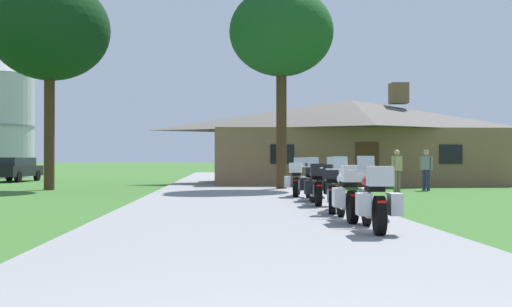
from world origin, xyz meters
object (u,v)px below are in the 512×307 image
object	(u,v)px
bystander_tan_shirt_near_lodge	(397,169)
metal_silo_distant	(3,118)
parked_black_suv_far_left	(13,168)
motorcycle_yellow_third_in_row	(333,188)
motorcycle_green_fifth_in_row	(311,182)
bystander_gray_shirt_beside_signpost	(426,168)
tree_left_near	(50,16)
motorcycle_red_fourth_in_row	(317,185)
motorcycle_black_farthest_in_row	(297,180)
tree_by_lodge_front	(281,20)
motorcycle_red_nearest_to_camera	(375,200)
motorcycle_white_second_in_row	(348,194)

from	to	relation	value
bystander_tan_shirt_near_lodge	metal_silo_distant	size ratio (longest dim) A/B	0.20
parked_black_suv_far_left	motorcycle_yellow_third_in_row	bearing A→B (deg)	-52.80
motorcycle_green_fifth_in_row	bystander_gray_shirt_beside_signpost	world-z (taller)	bystander_gray_shirt_beside_signpost
tree_left_near	metal_silo_distant	bearing A→B (deg)	113.79
motorcycle_green_fifth_in_row	metal_silo_distant	xyz separation A→B (m)	(-18.33, 27.10, 3.60)
motorcycle_red_fourth_in_row	parked_black_suv_far_left	world-z (taller)	parked_black_suv_far_left
motorcycle_red_fourth_in_row	parked_black_suv_far_left	xyz separation A→B (m)	(-14.69, 20.60, 0.17)
motorcycle_black_farthest_in_row	bystander_tan_shirt_near_lodge	world-z (taller)	bystander_tan_shirt_near_lodge
bystander_gray_shirt_beside_signpost	metal_silo_distant	world-z (taller)	metal_silo_distant
motorcycle_yellow_third_in_row	metal_silo_distant	distance (m)	36.60
tree_by_lodge_front	motorcycle_red_nearest_to_camera	bearing A→B (deg)	-89.60
motorcycle_white_second_in_row	bystander_tan_shirt_near_lodge	distance (m)	12.44
motorcycle_red_fourth_in_row	tree_by_lodge_front	xyz separation A→B (m)	(-0.06, 9.85, 6.59)
motorcycle_red_fourth_in_row	metal_silo_distant	xyz separation A→B (m)	(-18.20, 29.21, 3.60)
motorcycle_black_farthest_in_row	bystander_tan_shirt_near_lodge	xyz separation A→B (m)	(4.24, 3.08, 0.32)
motorcycle_red_nearest_to_camera	motorcycle_green_fifth_in_row	distance (m)	8.52
motorcycle_black_farthest_in_row	metal_silo_distant	world-z (taller)	metal_silo_distant
bystander_gray_shirt_beside_signpost	motorcycle_black_farthest_in_row	bearing A→B (deg)	77.80
motorcycle_yellow_third_in_row	tree_left_near	bearing A→B (deg)	138.78
motorcycle_yellow_third_in_row	motorcycle_green_fifth_in_row	xyz separation A→B (m)	(0.09, 4.43, -0.01)
motorcycle_red_fourth_in_row	bystander_gray_shirt_beside_signpost	bearing A→B (deg)	59.43
bystander_tan_shirt_near_lodge	tree_left_near	bearing A→B (deg)	136.16
motorcycle_white_second_in_row	bystander_gray_shirt_beside_signpost	world-z (taller)	bystander_gray_shirt_beside_signpost
motorcycle_red_nearest_to_camera	motorcycle_green_fifth_in_row	world-z (taller)	same
bystander_tan_shirt_near_lodge	parked_black_suv_far_left	size ratio (longest dim) A/B	0.35
motorcycle_red_nearest_to_camera	tree_by_lodge_front	xyz separation A→B (m)	(-0.11, 16.25, 6.59)
tree_left_near	motorcycle_red_fourth_in_row	bearing A→B (deg)	-46.29
bystander_tan_shirt_near_lodge	bystander_gray_shirt_beside_signpost	xyz separation A→B (m)	(1.68, 1.69, 0.02)
bystander_gray_shirt_beside_signpost	metal_silo_distant	size ratio (longest dim) A/B	0.20
motorcycle_red_nearest_to_camera	parked_black_suv_far_left	size ratio (longest dim) A/B	0.44
tree_by_lodge_front	metal_silo_distant	size ratio (longest dim) A/B	1.21
motorcycle_red_nearest_to_camera	motorcycle_yellow_third_in_row	size ratio (longest dim) A/B	1.01
tree_left_near	bystander_tan_shirt_near_lodge	bearing A→B (deg)	-12.61
motorcycle_white_second_in_row	tree_by_lodge_front	world-z (taller)	tree_by_lodge_front
motorcycle_red_fourth_in_row	motorcycle_white_second_in_row	bearing A→B (deg)	-87.50
motorcycle_white_second_in_row	motorcycle_green_fifth_in_row	xyz separation A→B (m)	(0.16, 6.62, 0.00)
metal_silo_distant	parked_black_suv_far_left	world-z (taller)	metal_silo_distant
metal_silo_distant	bystander_gray_shirt_beside_signpost	bearing A→B (deg)	-40.21
motorcycle_red_fourth_in_row	motorcycle_black_farthest_in_row	size ratio (longest dim) A/B	1.01
bystander_tan_shirt_near_lodge	bystander_gray_shirt_beside_signpost	bearing A→B (deg)	13.82
motorcycle_black_farthest_in_row	motorcycle_green_fifth_in_row	bearing A→B (deg)	-74.26
tree_by_lodge_front	metal_silo_distant	world-z (taller)	tree_by_lodge_front
motorcycle_red_nearest_to_camera	motorcycle_red_fourth_in_row	xyz separation A→B (m)	(-0.06, 6.41, 0.00)
motorcycle_white_second_in_row	bystander_gray_shirt_beside_signpost	distance (m)	14.63
tree_by_lodge_front	parked_black_suv_far_left	distance (m)	19.26
motorcycle_yellow_third_in_row	motorcycle_red_fourth_in_row	size ratio (longest dim) A/B	0.99
motorcycle_green_fifth_in_row	tree_left_near	distance (m)	14.62
motorcycle_yellow_third_in_row	motorcycle_red_fourth_in_row	bearing A→B (deg)	101.70
motorcycle_yellow_third_in_row	tree_left_near	distance (m)	17.44
motorcycle_green_fifth_in_row	tree_by_lodge_front	distance (m)	10.16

